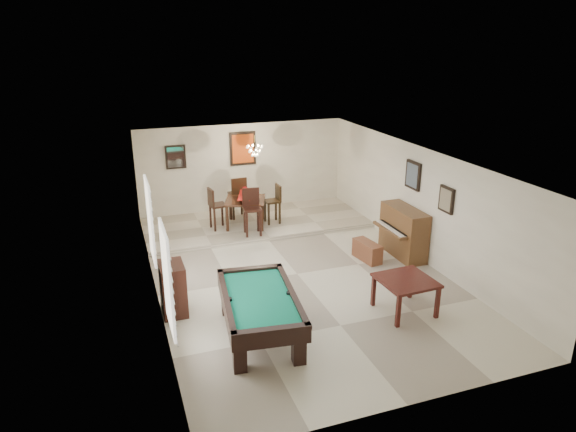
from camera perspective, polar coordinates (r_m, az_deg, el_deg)
ground_plane at (r=11.34m, az=1.02°, el=-6.49°), size 6.00×9.00×0.02m
wall_back at (r=14.95m, az=-5.02°, el=5.26°), size 6.00×0.04×2.60m
wall_front at (r=7.19m, az=13.99°, el=-11.75°), size 6.00×0.04×2.60m
wall_left at (r=10.24m, az=-14.88°, el=-2.14°), size 0.04×9.00×2.60m
wall_right at (r=12.16m, az=14.42°, el=1.35°), size 0.04×9.00×2.60m
ceiling at (r=10.47m, az=1.10°, el=6.46°), size 6.00×9.00×0.04m
dining_step at (r=14.16m, az=-3.58°, el=-0.78°), size 6.00×2.50×0.12m
window_left_front at (r=8.18m, az=-13.27°, el=-6.86°), size 0.06×1.00×1.70m
window_left_rear at (r=10.77m, az=-15.07°, el=-0.51°), size 0.06×1.00×1.70m
pool_table at (r=9.02m, az=-3.14°, el=-11.09°), size 1.49×2.40×0.76m
square_table at (r=10.00m, az=12.85°, el=-8.59°), size 1.02×1.02×0.67m
upright_piano at (r=12.30m, az=12.18°, el=-1.81°), size 0.78×1.40×1.17m
piano_bench at (r=12.07m, az=8.79°, el=-3.87°), size 0.42×0.83×0.44m
apothecary_chest at (r=9.88m, az=-12.65°, el=-7.89°), size 0.44×0.66×0.99m
dining_table at (r=13.71m, az=-4.74°, el=0.65°), size 1.31×1.31×0.85m
flower_vase at (r=13.55m, az=-4.80°, el=2.82°), size 0.17×0.17×0.23m
dining_chair_south at (r=13.01m, az=-3.98°, el=0.39°), size 0.48×0.48×1.18m
dining_chair_north at (r=14.31m, az=-5.66°, el=2.12°), size 0.46×0.46×1.18m
dining_chair_west at (r=13.52m, az=-7.77°, el=0.84°), size 0.46×0.46×1.11m
dining_chair_east at (r=13.84m, az=-1.76°, el=1.33°), size 0.40×0.40×1.05m
chandelier at (r=13.52m, az=-3.71°, el=7.69°), size 0.44×0.44×0.60m
back_painting at (r=14.78m, az=-5.05°, el=7.48°), size 0.75×0.06×0.95m
back_mirror at (r=14.45m, az=-12.38°, el=6.42°), size 0.55×0.06×0.65m
right_picture_upper at (r=12.21m, az=13.73°, el=4.43°), size 0.06×0.55×0.65m
right_picture_lower at (r=11.25m, az=17.20°, el=1.76°), size 0.06×0.45×0.55m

